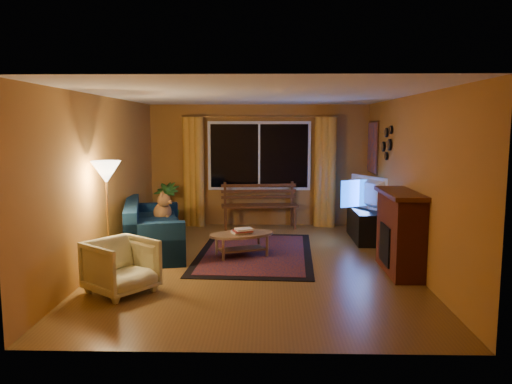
{
  "coord_description": "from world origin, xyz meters",
  "views": [
    {
      "loc": [
        0.19,
        -7.33,
        2.06
      ],
      "look_at": [
        0.0,
        0.3,
        1.05
      ],
      "focal_mm": 35.0,
      "sensor_mm": 36.0,
      "label": 1
    }
  ],
  "objects_px": {
    "sofa": "(154,227)",
    "armchair": "(121,264)",
    "floor_lamp": "(108,219)",
    "tv_console": "(365,225)",
    "coffee_table": "(242,245)",
    "bench": "(260,217)"
  },
  "relations": [
    {
      "from": "tv_console",
      "to": "coffee_table",
      "type": "bearing_deg",
      "value": -149.73
    },
    {
      "from": "coffee_table",
      "to": "armchair",
      "type": "bearing_deg",
      "value": -128.24
    },
    {
      "from": "bench",
      "to": "floor_lamp",
      "type": "height_order",
      "value": "floor_lamp"
    },
    {
      "from": "floor_lamp",
      "to": "armchair",
      "type": "bearing_deg",
      "value": -61.95
    },
    {
      "from": "tv_console",
      "to": "armchair",
      "type": "bearing_deg",
      "value": -139.47
    },
    {
      "from": "sofa",
      "to": "coffee_table",
      "type": "distance_m",
      "value": 1.5
    },
    {
      "from": "armchair",
      "to": "floor_lamp",
      "type": "relative_size",
      "value": 0.46
    },
    {
      "from": "bench",
      "to": "floor_lamp",
      "type": "distance_m",
      "value": 3.93
    },
    {
      "from": "floor_lamp",
      "to": "sofa",
      "type": "bearing_deg",
      "value": 76.82
    },
    {
      "from": "bench",
      "to": "floor_lamp",
      "type": "bearing_deg",
      "value": -128.01
    },
    {
      "from": "sofa",
      "to": "floor_lamp",
      "type": "bearing_deg",
      "value": -116.97
    },
    {
      "from": "armchair",
      "to": "tv_console",
      "type": "relative_size",
      "value": 0.56
    },
    {
      "from": "floor_lamp",
      "to": "tv_console",
      "type": "xyz_separation_m",
      "value": [
        3.95,
        2.34,
        -0.52
      ]
    },
    {
      "from": "bench",
      "to": "coffee_table",
      "type": "bearing_deg",
      "value": -103.02
    },
    {
      "from": "sofa",
      "to": "tv_console",
      "type": "bearing_deg",
      "value": 1.58
    },
    {
      "from": "tv_console",
      "to": "bench",
      "type": "bearing_deg",
      "value": 153.21
    },
    {
      "from": "bench",
      "to": "armchair",
      "type": "relative_size",
      "value": 2.08
    },
    {
      "from": "armchair",
      "to": "coffee_table",
      "type": "distance_m",
      "value": 2.27
    },
    {
      "from": "sofa",
      "to": "floor_lamp",
      "type": "xyz_separation_m",
      "value": [
        -0.31,
        -1.34,
        0.38
      ]
    },
    {
      "from": "bench",
      "to": "tv_console",
      "type": "distance_m",
      "value": 2.17
    },
    {
      "from": "floor_lamp",
      "to": "tv_console",
      "type": "distance_m",
      "value": 4.62
    },
    {
      "from": "sofa",
      "to": "armchair",
      "type": "relative_size",
      "value": 2.78
    }
  ]
}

